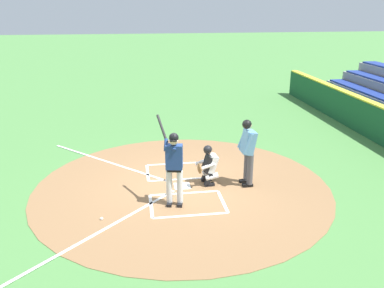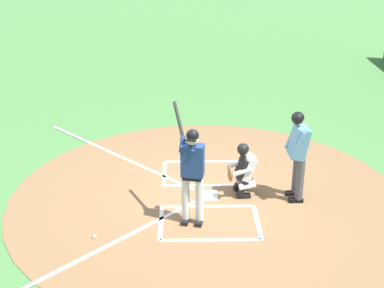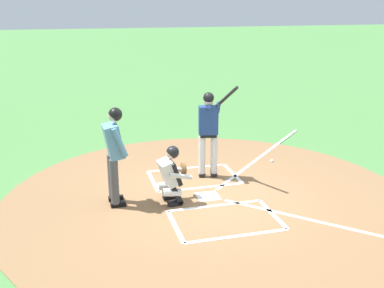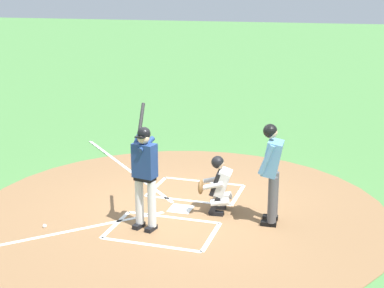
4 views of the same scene
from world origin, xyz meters
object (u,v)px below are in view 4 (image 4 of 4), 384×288
at_px(plate_umpire, 272,167).
at_px(batter, 145,170).
at_px(catcher, 218,184).
at_px(baseball, 45,226).

bearing_deg(plate_umpire, batter, 112.91).
xyz_separation_m(batter, catcher, (1.08, -1.05, -0.51)).
relative_size(plate_umpire, baseball, 25.20).
bearing_deg(baseball, plate_umpire, -70.01).
bearing_deg(plate_umpire, baseball, 109.99).
distance_m(catcher, baseball, 3.26).
bearing_deg(baseball, catcher, -60.35).
bearing_deg(baseball, batter, -73.65).
height_order(batter, baseball, batter).
relative_size(catcher, plate_umpire, 0.61).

